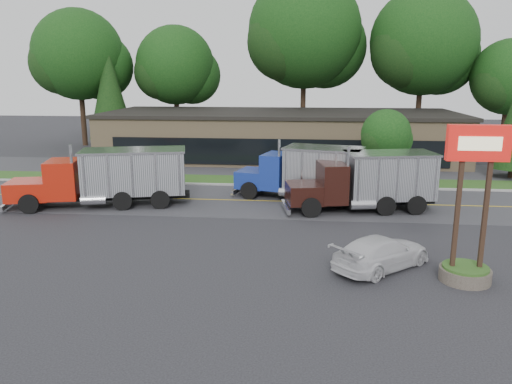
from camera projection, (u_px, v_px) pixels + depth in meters
ground at (207, 249)px, 22.51m from camera, size 140.00×140.00×0.00m
road at (235, 200)px, 31.22m from camera, size 60.00×8.00×0.02m
center_line at (235, 200)px, 31.22m from camera, size 60.00×0.12×0.01m
curb at (243, 186)px, 35.29m from camera, size 60.00×0.30×0.12m
grass_verge at (246, 181)px, 37.03m from camera, size 60.00×3.40×0.03m
far_parking at (253, 168)px, 41.87m from camera, size 60.00×7.00×0.02m
strip_mall at (281, 136)px, 47.03m from camera, size 32.00×12.00×4.00m
bilo_sign at (469, 230)px, 18.62m from camera, size 2.20×1.90×5.95m
tree_far_a at (81, 59)px, 53.37m from camera, size 10.18×9.58×14.52m
tree_far_b at (177, 69)px, 54.58m from camera, size 9.05×8.52×12.91m
tree_far_c at (306, 37)px, 52.52m from camera, size 12.64×11.90×18.03m
tree_far_d at (424, 47)px, 50.66m from camera, size 11.39×10.72×16.25m
tree_far_e at (510, 81)px, 48.68m from camera, size 7.78×7.33×11.10m
evergreen_left at (110, 92)px, 51.74m from camera, size 4.68×4.68×10.64m
tree_verge at (386, 137)px, 35.33m from camera, size 3.73×3.51×5.33m
dump_truck_red at (110, 176)px, 29.57m from camera, size 10.52×4.80×3.36m
dump_truck_blue at (306, 172)px, 30.99m from camera, size 8.21×4.45×3.36m
dump_truck_maroon at (369, 180)px, 28.52m from camera, size 8.69×4.06×3.36m
rally_car at (382, 253)px, 20.17m from camera, size 4.66×4.52×1.34m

